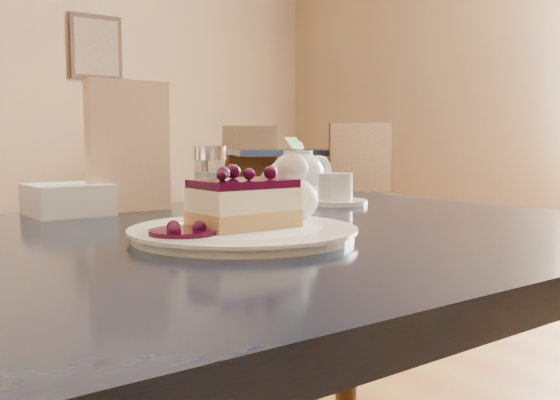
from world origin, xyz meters
TOP-DOWN VIEW (x-y plane):
  - main_table at (0.16, 0.36)m, footprint 1.13×0.76m
  - dessert_plate at (0.16, 0.32)m, footprint 0.26×0.26m
  - cheesecake_slice at (0.16, 0.32)m, footprint 0.11×0.08m
  - whipped_cream at (0.24, 0.33)m, footprint 0.06×0.06m
  - berry_sauce at (0.08, 0.31)m, footprint 0.08×0.08m
  - tea_set at (0.52, 0.64)m, footprint 0.15×0.23m
  - menu_card at (0.17, 0.66)m, footprint 0.13×0.03m
  - sugar_shaker at (0.31, 0.63)m, footprint 0.06×0.06m
  - napkin_stack at (0.08, 0.67)m, footprint 0.11×0.11m
  - bg_table_far_right at (2.58, 3.17)m, footprint 1.24×1.82m

SIDE VIEW (x-z plane):
  - bg_table_far_right at x=2.58m, z-range -0.54..0.67m
  - main_table at x=0.16m, z-range 0.28..0.98m
  - dessert_plate at x=0.16m, z-range 0.70..0.72m
  - berry_sauce at x=0.08m, z-range 0.72..0.72m
  - napkin_stack at x=0.08m, z-range 0.70..0.75m
  - whipped_cream at x=0.24m, z-range 0.72..0.77m
  - cheesecake_slice at x=0.16m, z-range 0.72..0.77m
  - tea_set at x=0.52m, z-range 0.69..0.79m
  - sugar_shaker at x=0.31m, z-range 0.71..0.81m
  - menu_card at x=0.17m, z-range 0.70..0.91m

